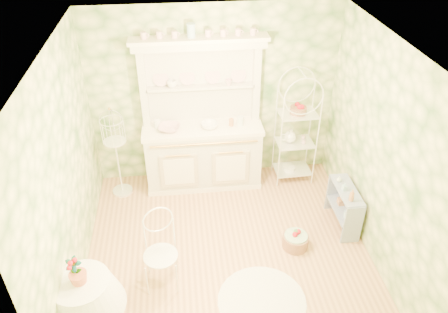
{
  "coord_description": "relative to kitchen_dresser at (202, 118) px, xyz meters",
  "views": [
    {
      "loc": [
        -0.51,
        -3.99,
        4.19
      ],
      "look_at": [
        0.0,
        0.5,
        1.15
      ],
      "focal_mm": 35.0,
      "sensor_mm": 36.0,
      "label": 1
    }
  ],
  "objects": [
    {
      "name": "bakers_rack",
      "position": [
        1.4,
        -0.03,
        -0.31
      ],
      "size": [
        0.53,
        0.39,
        1.67
      ],
      "primitive_type": "cube",
      "rotation": [
        0.0,
        0.0,
        0.03
      ],
      "color": "white",
      "rests_on": "floor"
    },
    {
      "name": "side_shelf",
      "position": [
        1.82,
        -1.19,
        -0.87
      ],
      "size": [
        0.33,
        0.67,
        0.56
      ],
      "primitive_type": "cube",
      "rotation": [
        0.0,
        0.0,
        0.13
      ],
      "color": "#8692B2",
      "rests_on": "floor"
    },
    {
      "name": "wall_left",
      "position": [
        -1.6,
        -1.52,
        0.21
      ],
      "size": [
        3.6,
        3.6,
        0.0
      ],
      "primitive_type": "plane",
      "color": "#F4F1B0",
      "rests_on": "floor"
    },
    {
      "name": "bottle_blue",
      "position": [
        1.77,
        -1.2,
        -0.49
      ],
      "size": [
        0.06,
        0.06,
        0.12
      ],
      "primitive_type": "imported",
      "rotation": [
        0.0,
        0.0,
        0.19
      ],
      "color": "#9CC5D9",
      "rests_on": "side_shelf"
    },
    {
      "name": "bowl_floral",
      "position": [
        -0.48,
        -0.05,
        -0.13
      ],
      "size": [
        0.36,
        0.36,
        0.07
      ],
      "primitive_type": "imported",
      "rotation": [
        0.0,
        0.0,
        -0.2
      ],
      "color": "white",
      "rests_on": "kitchen_dresser"
    },
    {
      "name": "floor",
      "position": [
        0.2,
        -1.52,
        -1.15
      ],
      "size": [
        3.6,
        3.6,
        0.0
      ],
      "primitive_type": "plane",
      "color": "tan",
      "rests_on": "ground"
    },
    {
      "name": "wall_right",
      "position": [
        2.0,
        -1.52,
        0.21
      ],
      "size": [
        3.6,
        3.6,
        0.0
      ],
      "primitive_type": "plane",
      "color": "#F4F1B0",
      "rests_on": "floor"
    },
    {
      "name": "cafe_chair",
      "position": [
        -0.64,
        -1.93,
        -0.73
      ],
      "size": [
        0.47,
        0.47,
        0.84
      ],
      "primitive_type": "cube",
      "rotation": [
        0.0,
        0.0,
        0.28
      ],
      "color": "white",
      "rests_on": "floor"
    },
    {
      "name": "birdcage_stand",
      "position": [
        -1.26,
        -0.11,
        -0.48
      ],
      "size": [
        0.34,
        0.34,
        1.33
      ],
      "primitive_type": "cube",
      "rotation": [
        0.0,
        0.0,
        0.1
      ],
      "color": "white",
      "rests_on": "floor"
    },
    {
      "name": "bottle_glass",
      "position": [
        1.77,
        -1.01,
        -0.5
      ],
      "size": [
        0.08,
        0.08,
        0.09
      ],
      "primitive_type": "imported",
      "rotation": [
        0.0,
        0.0,
        -0.14
      ],
      "color": "silver",
      "rests_on": "side_shelf"
    },
    {
      "name": "cup_left",
      "position": [
        -0.4,
        0.16,
        0.47
      ],
      "size": [
        0.17,
        0.17,
        0.1
      ],
      "primitive_type": "imported",
      "rotation": [
        0.0,
        0.0,
        -0.37
      ],
      "color": "white",
      "rests_on": "kitchen_dresser"
    },
    {
      "name": "cup_right",
      "position": [
        0.4,
        0.14,
        0.47
      ],
      "size": [
        0.1,
        0.1,
        0.09
      ],
      "primitive_type": "imported",
      "rotation": [
        0.0,
        0.0,
        -0.09
      ],
      "color": "white",
      "rests_on": "kitchen_dresser"
    },
    {
      "name": "lace_rug",
      "position": [
        0.49,
        -2.34,
        -1.14
      ],
      "size": [
        1.14,
        1.14,
        0.01
      ],
      "primitive_type": "cylinder",
      "rotation": [
        0.0,
        0.0,
        0.11
      ],
      "color": "white",
      "rests_on": "floor"
    },
    {
      "name": "wall_back",
      "position": [
        0.2,
        0.28,
        0.21
      ],
      "size": [
        3.6,
        3.6,
        0.0
      ],
      "primitive_type": "plane",
      "color": "#F4F1B0",
      "rests_on": "floor"
    },
    {
      "name": "ceiling",
      "position": [
        0.2,
        -1.52,
        1.56
      ],
      "size": [
        3.6,
        3.6,
        0.0
      ],
      "primitive_type": "plane",
      "color": "white",
      "rests_on": "floor"
    },
    {
      "name": "round_table",
      "position": [
        -1.42,
        -2.44,
        -0.77
      ],
      "size": [
        0.69,
        0.69,
        0.75
      ],
      "primitive_type": "cylinder",
      "rotation": [
        0.0,
        0.0,
        0.0
      ],
      "color": "white",
      "rests_on": "floor"
    },
    {
      "name": "potted_geranium",
      "position": [
        -1.44,
        -2.43,
        -0.3
      ],
      "size": [
        0.19,
        0.14,
        0.32
      ],
      "primitive_type": "imported",
      "rotation": [
        0.0,
        0.0,
        -0.19
      ],
      "color": "#3F7238",
      "rests_on": "round_table"
    },
    {
      "name": "kitchen_dresser",
      "position": [
        0.0,
        0.0,
        0.0
      ],
      "size": [
        1.87,
        0.61,
        2.29
      ],
      "primitive_type": "cube",
      "color": "silver",
      "rests_on": "floor"
    },
    {
      "name": "wall_front",
      "position": [
        0.2,
        -3.32,
        0.21
      ],
      "size": [
        3.6,
        3.6,
        0.0
      ],
      "primitive_type": "plane",
      "color": "#F4F1B0",
      "rests_on": "floor"
    },
    {
      "name": "bowl_white",
      "position": [
        0.1,
        -0.05,
        -0.13
      ],
      "size": [
        0.32,
        0.32,
        0.08
      ],
      "primitive_type": "imported",
      "rotation": [
        0.0,
        0.0,
        0.33
      ],
      "color": "white",
      "rests_on": "kitchen_dresser"
    },
    {
      "name": "bottle_amber",
      "position": [
        1.78,
        -1.42,
        -0.46
      ],
      "size": [
        0.07,
        0.07,
        0.17
      ],
      "primitive_type": "imported",
      "rotation": [
        0.0,
        0.0,
        -0.09
      ],
      "color": "#B17344",
      "rests_on": "side_shelf"
    },
    {
      "name": "floor_basket",
      "position": [
        1.08,
        -1.53,
        -1.03
      ],
      "size": [
        0.4,
        0.4,
        0.23
      ],
      "primitive_type": "cylinder",
      "rotation": [
        0.0,
        0.0,
        0.16
      ],
      "color": "#9A6A4E",
      "rests_on": "floor"
    }
  ]
}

